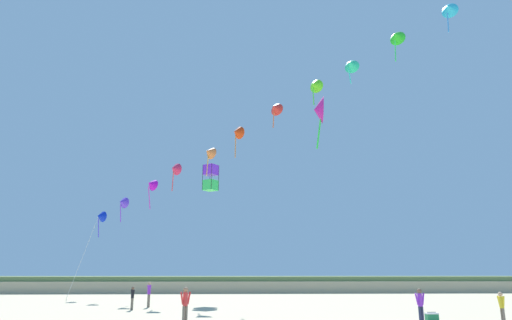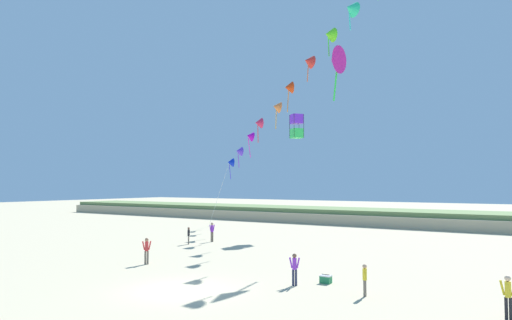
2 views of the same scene
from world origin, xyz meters
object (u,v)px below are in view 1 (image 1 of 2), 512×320
person_far_left (132,296)px  person_far_right (502,306)px  large_kite_low_lead (211,178)px  person_near_left (149,292)px  large_kite_mid_trail (318,110)px  person_near_right (420,304)px  beach_cooler (432,317)px  person_mid_center (185,303)px

person_far_left → person_far_right: 21.44m
person_far_left → large_kite_low_lead: large_kite_low_lead is taller
person_near_left → large_kite_mid_trail: large_kite_mid_trail is taller
person_far_left → person_near_right: bearing=-31.3°
person_near_left → beach_cooler: size_ratio=3.03×
large_kite_mid_trail → large_kite_low_lead: bearing=130.4°
person_far_right → person_mid_center: bearing=177.9°
person_near_left → person_mid_center: person_near_left is taller
person_far_left → person_far_right: (19.18, -9.59, 0.00)m
person_far_right → large_kite_mid_trail: size_ratio=0.35×
person_near_right → person_mid_center: size_ratio=0.96×
person_near_right → beach_cooler: 1.94m
person_near_right → beach_cooler: person_near_right is taller
beach_cooler → large_kite_low_lead: bearing=121.4°
person_far_right → large_kite_low_lead: size_ratio=0.59×
person_mid_center → large_kite_mid_trail: (8.71, 10.80, 13.67)m
person_near_right → person_mid_center: person_mid_center is taller
large_kite_mid_trail → person_far_left: bearing=-172.3°
person_near_left → large_kite_low_lead: size_ratio=0.70×
person_mid_center → large_kite_low_lead: 23.46m
person_far_right → large_kite_low_lead: bearing=124.5°
person_near_right → person_far_right: 3.81m
person_near_right → person_mid_center: (-11.05, 0.33, 0.04)m
person_near_left → person_far_right: size_ratio=1.17×
person_far_right → person_near_right: bearing=176.6°
large_kite_mid_trail → person_near_right: bearing=-78.2°
person_far_left → large_kite_mid_trail: large_kite_mid_trail is taller
person_mid_center → large_kite_low_lead: size_ratio=0.68×
person_mid_center → large_kite_low_lead: large_kite_low_lead is taller
beach_cooler → person_far_left: bearing=154.2°
person_far_left → large_kite_low_lead: bearing=70.4°
large_kite_mid_trail → person_far_right: bearing=-61.6°
person_mid_center → beach_cooler: size_ratio=2.97×
person_mid_center → person_far_right: person_mid_center is taller
person_near_left → large_kite_mid_trail: 18.46m
person_near_left → large_kite_mid_trail: size_ratio=0.42×
person_near_left → person_far_right: (18.55, -12.06, -0.15)m
person_far_left → beach_cooler: 18.30m
person_far_right → beach_cooler: bearing=148.7°
beach_cooler → person_far_right: bearing=-31.3°
person_mid_center → beach_cooler: 12.22m
person_near_left → large_kite_low_lead: bearing=69.1°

